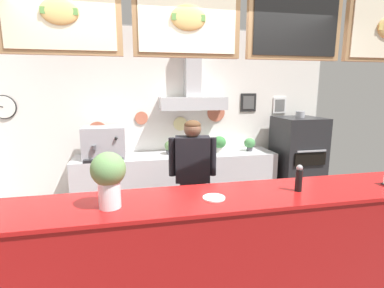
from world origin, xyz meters
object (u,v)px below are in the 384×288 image
object	(u,v)px
potted_basil	(250,144)
pepper_grinder	(299,178)
condiment_plate	(214,198)
potted_thyme	(170,147)
espresso_machine	(104,143)
potted_rosemary	(219,143)
basil_vase	(109,177)
shop_worker	(192,180)
pizza_oven	(297,161)
potted_sage	(195,146)

from	to	relation	value
potted_basil	pepper_grinder	world-z (taller)	pepper_grinder
potted_basil	condiment_plate	xyz separation A→B (m)	(-1.25, -2.24, 0.04)
pepper_grinder	potted_thyme	bearing A→B (deg)	108.71
espresso_machine	pepper_grinder	distance (m)	2.80
condiment_plate	pepper_grinder	world-z (taller)	pepper_grinder
potted_rosemary	espresso_machine	bearing A→B (deg)	-179.03
espresso_machine	basil_vase	xyz separation A→B (m)	(0.22, -2.22, 0.15)
shop_worker	potted_thyme	bearing A→B (deg)	-75.22
pizza_oven	espresso_machine	distance (m)	3.07
potted_sage	espresso_machine	bearing A→B (deg)	-178.50
potted_rosemary	basil_vase	size ratio (longest dim) A/B	0.63
potted_basil	pepper_grinder	bearing A→B (deg)	-103.06
pizza_oven	condiment_plate	xyz separation A→B (m)	(-2.05, -2.13, 0.34)
shop_worker	potted_basil	size ratio (longest dim) A/B	7.36
espresso_machine	potted_basil	size ratio (longest dim) A/B	2.83
pepper_grinder	potted_rosemary	bearing A→B (deg)	89.87
shop_worker	condiment_plate	world-z (taller)	shop_worker
shop_worker	espresso_machine	xyz separation A→B (m)	(-1.07, 1.09, 0.29)
potted_rosemary	pepper_grinder	bearing A→B (deg)	-90.13
pizza_oven	basil_vase	distance (m)	3.59
potted_basil	potted_thyme	size ratio (longest dim) A/B	1.00
potted_sage	pepper_grinder	world-z (taller)	pepper_grinder
shop_worker	potted_basil	distance (m)	1.63
espresso_machine	potted_basil	bearing A→B (deg)	0.61
pizza_oven	pepper_grinder	world-z (taller)	pizza_oven
espresso_machine	potted_sage	world-z (taller)	espresso_machine
shop_worker	condiment_plate	xyz separation A→B (m)	(-0.07, -1.13, 0.22)
pepper_grinder	basil_vase	bearing A→B (deg)	-179.12
potted_rosemary	potted_sage	bearing A→B (deg)	179.13
potted_basil	potted_thyme	xyz separation A→B (m)	(-1.28, 0.04, -0.01)
pizza_oven	condiment_plate	size ratio (longest dim) A/B	8.75
potted_basil	shop_worker	bearing A→B (deg)	-136.78
shop_worker	basil_vase	size ratio (longest dim) A/B	3.78
basil_vase	condiment_plate	distance (m)	0.81
potted_sage	basil_vase	bearing A→B (deg)	-116.55
espresso_machine	potted_basil	distance (m)	2.25
potted_basil	pepper_grinder	xyz separation A→B (m)	(-0.52, -2.22, 0.15)
potted_sage	pepper_grinder	size ratio (longest dim) A/B	0.89
potted_basil	condiment_plate	distance (m)	2.57
potted_rosemary	potted_thyme	xyz separation A→B (m)	(-0.77, 0.03, -0.04)
potted_thyme	potted_sage	bearing A→B (deg)	-3.90
potted_basil	pepper_grinder	distance (m)	2.29
shop_worker	potted_sage	size ratio (longest dim) A/B	7.63
condiment_plate	pepper_grinder	xyz separation A→B (m)	(0.74, 0.02, 0.11)
pizza_oven	potted_rosemary	distance (m)	1.35
potted_rosemary	basil_vase	bearing A→B (deg)	-124.02
potted_thyme	espresso_machine	bearing A→B (deg)	-176.38
shop_worker	condiment_plate	distance (m)	1.15
potted_sage	basil_vase	distance (m)	2.54
condiment_plate	potted_rosemary	bearing A→B (deg)	71.75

